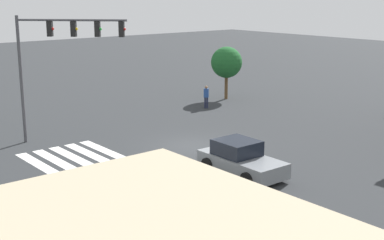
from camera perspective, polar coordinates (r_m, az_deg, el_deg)
ground_plane at (r=30.04m, az=0.00°, el=-2.84°), size 139.67×139.67×0.00m
crosswalk_markings at (r=26.75m, az=-10.17°, el=-5.12°), size 9.58×4.40×0.01m
traffic_signal_mast at (r=30.60m, az=-14.10°, el=7.45°), size 4.48×4.48×7.21m
car_0 at (r=25.43m, az=5.21°, el=-4.23°), size 4.40×2.28×1.62m
pedestrian at (r=39.82m, az=1.53°, el=2.61°), size 0.41×0.41×1.69m
tree_corner_c at (r=43.12m, az=3.70°, el=6.14°), size 2.51×2.51×4.24m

